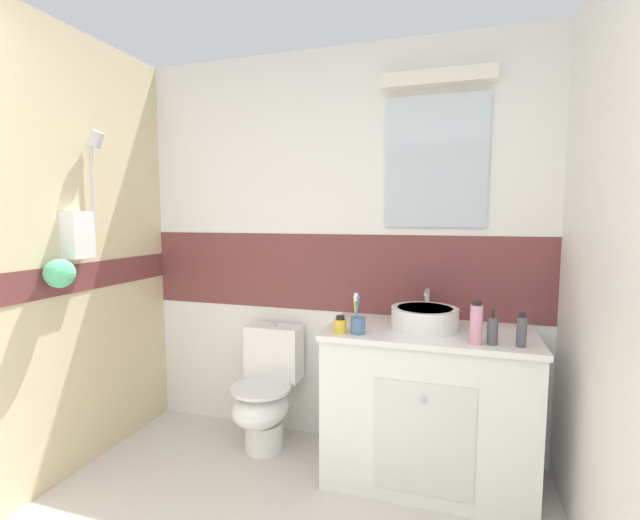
{
  "coord_description": "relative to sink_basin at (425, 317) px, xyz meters",
  "views": [
    {
      "loc": [
        0.73,
        -0.23,
        1.46
      ],
      "look_at": [
        0.07,
        1.88,
        1.24
      ],
      "focal_mm": 24.05,
      "sensor_mm": 36.0,
      "label": 1
    }
  ],
  "objects": [
    {
      "name": "toilet",
      "position": [
        -0.97,
        0.02,
        -0.56
      ],
      "size": [
        0.37,
        0.5,
        0.77
      ],
      "color": "white",
      "rests_on": "ground_plane"
    },
    {
      "name": "deodorant_spray_can",
      "position": [
        0.46,
        -0.2,
        0.01
      ],
      "size": [
        0.05,
        0.05,
        0.16
      ],
      "color": "#4C4C51",
      "rests_on": "vanity_cabinet"
    },
    {
      "name": "toothbrush_cup",
      "position": [
        -0.33,
        -0.21,
        -0.01
      ],
      "size": [
        0.08,
        0.08,
        0.22
      ],
      "color": "#4C7299",
      "rests_on": "vanity_cabinet"
    },
    {
      "name": "wall_back_tiled",
      "position": [
        -0.58,
        0.32,
        0.35
      ],
      "size": [
        3.2,
        0.2,
        2.5
      ],
      "color": "white",
      "rests_on": "ground_plane"
    },
    {
      "name": "vanity_cabinet",
      "position": [
        0.03,
        -0.02,
        -0.49
      ],
      "size": [
        1.1,
        0.59,
        0.85
      ],
      "color": "white",
      "rests_on": "ground_plane"
    },
    {
      "name": "shampoo_bottle_tall",
      "position": [
        0.25,
        -0.22,
        0.04
      ],
      "size": [
        0.06,
        0.06,
        0.21
      ],
      "color": "pink",
      "rests_on": "vanity_cabinet"
    },
    {
      "name": "soap_dispenser",
      "position": [
        0.33,
        -0.21,
        0.01
      ],
      "size": [
        0.05,
        0.05,
        0.17
      ],
      "color": "#4C4C51",
      "rests_on": "vanity_cabinet"
    },
    {
      "name": "sink_basin",
      "position": [
        0.0,
        0.0,
        0.0
      ],
      "size": [
        0.36,
        0.41,
        0.19
      ],
      "color": "white",
      "rests_on": "vanity_cabinet"
    },
    {
      "name": "hair_gel_jar",
      "position": [
        -0.42,
        -0.23,
        -0.02
      ],
      "size": [
        0.06,
        0.06,
        0.09
      ],
      "color": "yellow",
      "rests_on": "vanity_cabinet"
    }
  ]
}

